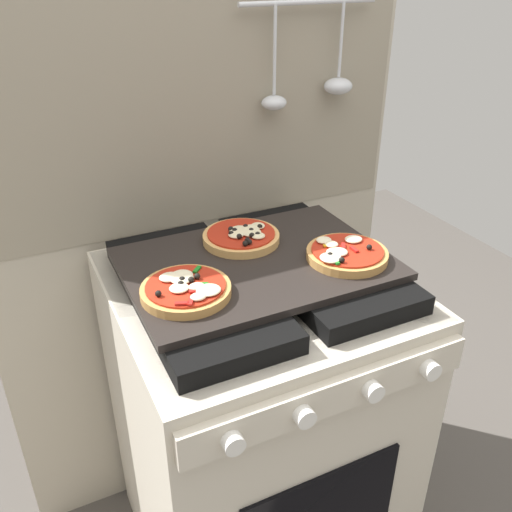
# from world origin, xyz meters

# --- Properties ---
(kitchen_backsplash) EXTENTS (1.10, 0.09, 1.55)m
(kitchen_backsplash) POSITION_xyz_m (0.00, 0.33, 0.79)
(kitchen_backsplash) COLOR #B2A893
(kitchen_backsplash) RESTS_ON ground_plane
(stove) EXTENTS (0.60, 0.64, 0.90)m
(stove) POSITION_xyz_m (-0.00, -0.00, 0.45)
(stove) COLOR beige
(stove) RESTS_ON ground_plane
(baking_tray) EXTENTS (0.54, 0.38, 0.02)m
(baking_tray) POSITION_xyz_m (0.00, 0.00, 0.91)
(baking_tray) COLOR black
(baking_tray) RESTS_ON stove
(pizza_left) EXTENTS (0.17, 0.17, 0.03)m
(pizza_left) POSITION_xyz_m (-0.18, -0.06, 0.93)
(pizza_left) COLOR #C18947
(pizza_left) RESTS_ON baking_tray
(pizza_right) EXTENTS (0.17, 0.17, 0.03)m
(pizza_right) POSITION_xyz_m (0.17, -0.08, 0.93)
(pizza_right) COLOR #C18947
(pizza_right) RESTS_ON baking_tray
(pizza_center) EXTENTS (0.17, 0.17, 0.03)m
(pizza_center) POSITION_xyz_m (0.01, 0.09, 0.93)
(pizza_center) COLOR tan
(pizza_center) RESTS_ON baking_tray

